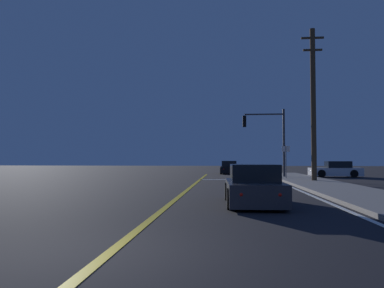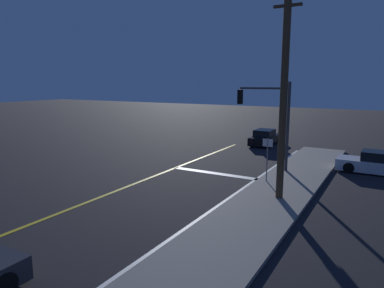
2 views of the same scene
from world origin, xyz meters
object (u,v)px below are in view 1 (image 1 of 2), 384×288
at_px(car_parked_curb_white, 336,170).
at_px(traffic_signal_near_right, 269,132).
at_px(car_mid_block_black, 229,168).
at_px(street_sign_corner, 286,157).
at_px(utility_pole_right, 313,103).
at_px(car_lead_oncoming_charcoal, 253,187).

height_order(car_parked_curb_white, traffic_signal_near_right, traffic_signal_near_right).
bearing_deg(car_mid_block_black, street_sign_corner, -71.80).
bearing_deg(car_parked_curb_white, utility_pole_right, 156.66).
relative_size(car_lead_oncoming_charcoal, traffic_signal_near_right, 0.77).
distance_m(car_lead_oncoming_charcoal, car_parked_curb_white, 21.71).
xyz_separation_m(car_lead_oncoming_charcoal, street_sign_corner, (3.38, 14.59, 1.09)).
bearing_deg(utility_pole_right, traffic_signal_near_right, 113.69).
xyz_separation_m(car_lead_oncoming_charcoal, traffic_signal_near_right, (2.49, 17.39, 3.04)).
distance_m(utility_pole_right, street_sign_corner, 4.46).
height_order(car_mid_block_black, utility_pole_right, utility_pole_right).
distance_m(car_mid_block_black, street_sign_corner, 12.36).
xyz_separation_m(car_lead_oncoming_charcoal, utility_pole_right, (4.78, 12.18, 4.58)).
height_order(car_mid_block_black, car_parked_curb_white, same).
height_order(car_lead_oncoming_charcoal, car_mid_block_black, same).
bearing_deg(car_lead_oncoming_charcoal, car_parked_curb_white, 65.96).
xyz_separation_m(car_mid_block_black, utility_pole_right, (5.34, -14.07, 4.58)).
distance_m(car_mid_block_black, utility_pole_right, 15.73).
relative_size(car_lead_oncoming_charcoal, car_mid_block_black, 0.97).
relative_size(traffic_signal_near_right, utility_pole_right, 0.55).
bearing_deg(street_sign_corner, utility_pole_right, -59.80).
height_order(car_parked_curb_white, street_sign_corner, street_sign_corner).
bearing_deg(car_mid_block_black, utility_pole_right, -69.69).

